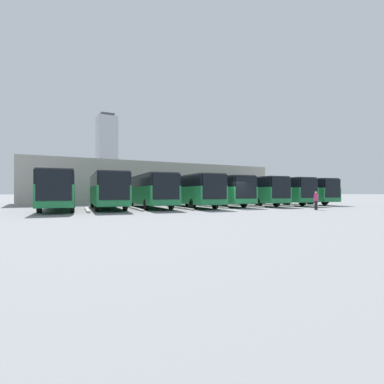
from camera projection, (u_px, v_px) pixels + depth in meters
The scene contains 19 objects.
ground_plane at pixel (239, 209), 26.71m from camera, with size 600.00×600.00×0.00m, color gray.
bus_0 at pixel (296, 191), 39.20m from camera, with size 3.98×12.25×3.16m.
curb_divider_0 at pixel (296, 204), 36.66m from camera, with size 0.24×7.20×0.15m, color #B2B2AD.
bus_1 at pixel (274, 190), 37.07m from camera, with size 3.98×12.25×3.16m.
curb_divider_1 at pixel (272, 205), 34.53m from camera, with size 0.24×7.20×0.15m, color #B2B2AD.
bus_2 at pixel (249, 190), 35.05m from camera, with size 3.98×12.25×3.16m.
curb_divider_2 at pixel (244, 206), 32.51m from camera, with size 0.24×7.20×0.15m, color #B2B2AD.
bus_3 at pixel (218, 190), 33.44m from camera, with size 3.98×12.25×3.16m.
curb_divider_3 at pixel (211, 206), 30.90m from camera, with size 0.24×7.20×0.15m, color #B2B2AD.
bus_4 at pixel (190, 190), 30.66m from camera, with size 3.98×12.25×3.16m.
curb_divider_4 at pixel (179, 208), 28.13m from camera, with size 0.24×7.20×0.15m, color #B2B2AD.
bus_5 at pixel (149, 190), 29.45m from camera, with size 3.98×12.25×3.16m.
curb_divider_5 at pixel (135, 208), 26.91m from camera, with size 0.24×7.20×0.15m, color #B2B2AD.
bus_6 at pixel (107, 190), 27.63m from camera, with size 3.98×12.25×3.16m.
curb_divider_6 at pixel (87, 210), 25.09m from camera, with size 0.24×7.20×0.15m, color #B2B2AD.
bus_7 at pixel (59, 189), 25.52m from camera, with size 3.98×12.25×3.16m.
pedestrian at pixel (316, 200), 25.83m from camera, with size 0.47×0.47×1.60m.
station_building at pixel (153, 183), 45.53m from camera, with size 36.10×12.21×5.77m.
office_tower at pixel (107, 155), 238.70m from camera, with size 14.78×14.78×64.53m.
Camera 1 is at (16.33, 21.55, 1.49)m, focal length 28.00 mm.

